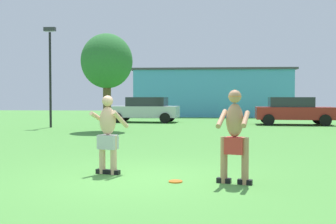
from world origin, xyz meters
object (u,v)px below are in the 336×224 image
Objects in this scene: car_red_mid_lot at (293,110)px; lamp_post at (50,65)px; player_in_gray at (108,133)px; car_silver_near_post at (145,109)px; tree_left_field at (107,62)px; frisbee at (176,181)px; player_with_cap at (235,132)px.

lamp_post is (-13.09, -3.00, 2.40)m from car_red_mid_lot.
car_red_mid_lot is at bearing 65.02° from player_in_gray.
car_red_mid_lot is at bearing -11.51° from car_silver_near_post.
frisbee is at bearing -71.22° from tree_left_field.
car_silver_near_post is at bearing 99.23° from frisbee.
frisbee is at bearing -26.56° from player_in_gray.
car_red_mid_lot is 0.98× the size of tree_left_field.
player_in_gray reaches higher than car_silver_near_post.
lamp_post is at bearing 122.01° from player_with_cap.
car_red_mid_lot is 13.65m from lamp_post.
player_in_gray reaches higher than frisbee.
player_with_cap is 1.42m from frisbee.
car_silver_near_post is (-2.94, 18.07, 0.81)m from frisbee.
frisbee is 18.32m from car_silver_near_post.
tree_left_field is (-3.81, 11.20, 3.19)m from frisbee.
car_red_mid_lot reaches higher than frisbee.
lamp_post is at bearing 118.68° from frisbee.
tree_left_field is at bearing 108.78° from frisbee.
tree_left_field is at bearing -97.21° from car_silver_near_post.
tree_left_field reaches higher than player_in_gray.
tree_left_field is at bearing -31.06° from lamp_post.
lamp_post is (-4.33, -4.79, 2.40)m from car_silver_near_post.
player_with_cap reaches higher than frisbee.
player_with_cap is 0.33× the size of lamp_post.
frisbee is (-1.07, 0.06, -0.93)m from player_with_cap.
car_silver_near_post is 0.99× the size of tree_left_field.
player_in_gray is 0.36× the size of car_silver_near_post.
lamp_post is at bearing -167.08° from car_red_mid_lot.
lamp_post reaches higher than car_silver_near_post.
player_in_gray is at bearing -114.98° from car_red_mid_lot.
player_in_gray is 11.01m from tree_left_field.
player_with_cap is 17.02m from car_red_mid_lot.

